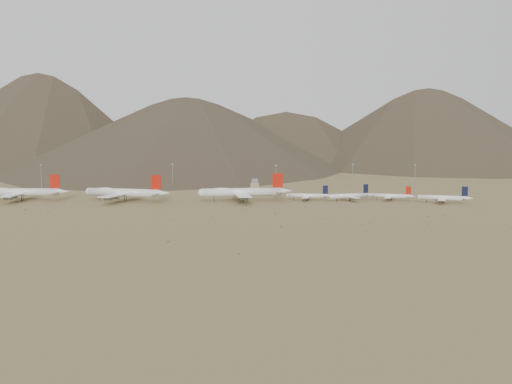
{
  "coord_description": "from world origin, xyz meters",
  "views": [
    {
      "loc": [
        33.95,
        -428.26,
        53.08
      ],
      "look_at": [
        31.69,
        30.0,
        8.01
      ],
      "focal_mm": 40.0,
      "sensor_mm": 36.0,
      "label": 1
    }
  ],
  "objects_px": {
    "widebody_centre": "(124,192)",
    "narrowbody_b": "(350,196)",
    "control_tower": "(255,186)",
    "widebody_west": "(21,192)",
    "narrowbody_a": "(308,196)",
    "widebody_east": "(242,192)"
  },
  "relations": [
    {
      "from": "widebody_west",
      "to": "narrowbody_a",
      "type": "distance_m",
      "value": 235.55
    },
    {
      "from": "narrowbody_a",
      "to": "widebody_west",
      "type": "bearing_deg",
      "value": -168.66
    },
    {
      "from": "narrowbody_b",
      "to": "control_tower",
      "type": "relative_size",
      "value": 3.21
    },
    {
      "from": "widebody_east",
      "to": "widebody_west",
      "type": "bearing_deg",
      "value": 169.78
    },
    {
      "from": "widebody_centre",
      "to": "narrowbody_a",
      "type": "distance_m",
      "value": 150.17
    },
    {
      "from": "widebody_west",
      "to": "widebody_centre",
      "type": "bearing_deg",
      "value": -4.23
    },
    {
      "from": "widebody_west",
      "to": "widebody_centre",
      "type": "distance_m",
      "value": 85.84
    },
    {
      "from": "widebody_centre",
      "to": "narrowbody_b",
      "type": "distance_m",
      "value": 184.32
    },
    {
      "from": "widebody_west",
      "to": "narrowbody_a",
      "type": "xyz_separation_m",
      "value": [
        235.47,
        4.94,
        -3.38
      ]
    },
    {
      "from": "narrowbody_a",
      "to": "narrowbody_b",
      "type": "xyz_separation_m",
      "value": [
        34.3,
        -1.56,
        0.19
      ]
    },
    {
      "from": "narrowbody_a",
      "to": "narrowbody_b",
      "type": "distance_m",
      "value": 34.34
    },
    {
      "from": "widebody_centre",
      "to": "control_tower",
      "type": "height_order",
      "value": "widebody_centre"
    },
    {
      "from": "widebody_west",
      "to": "widebody_centre",
      "type": "relative_size",
      "value": 1.0
    },
    {
      "from": "control_tower",
      "to": "narrowbody_a",
      "type": "bearing_deg",
      "value": -61.1
    },
    {
      "from": "widebody_west",
      "to": "narrowbody_a",
      "type": "height_order",
      "value": "widebody_west"
    },
    {
      "from": "widebody_centre",
      "to": "narrowbody_b",
      "type": "bearing_deg",
      "value": 18.47
    },
    {
      "from": "widebody_east",
      "to": "control_tower",
      "type": "distance_m",
      "value": 90.07
    },
    {
      "from": "widebody_west",
      "to": "control_tower",
      "type": "height_order",
      "value": "widebody_west"
    },
    {
      "from": "widebody_west",
      "to": "narrowbody_a",
      "type": "bearing_deg",
      "value": 0.46
    },
    {
      "from": "widebody_centre",
      "to": "narrowbody_a",
      "type": "bearing_deg",
      "value": 19.68
    },
    {
      "from": "widebody_centre",
      "to": "control_tower",
      "type": "bearing_deg",
      "value": 56.91
    },
    {
      "from": "widebody_centre",
      "to": "narrowbody_a",
      "type": "xyz_separation_m",
      "value": [
        149.79,
        10.16,
        -3.56
      ]
    }
  ]
}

